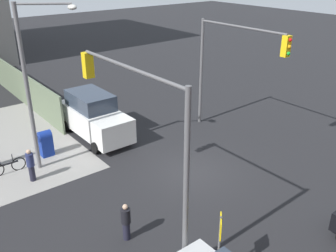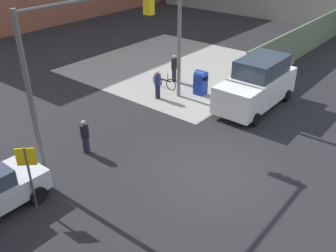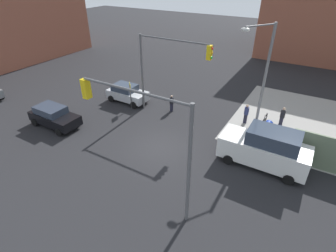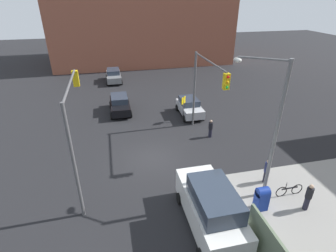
% 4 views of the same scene
% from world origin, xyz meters
% --- Properties ---
extents(ground_plane, '(120.00, 120.00, 0.00)m').
position_xyz_m(ground_plane, '(0.00, 0.00, 0.00)').
color(ground_plane, black).
extents(traffic_signal_nw_corner, '(6.28, 0.36, 6.50)m').
position_xyz_m(traffic_signal_nw_corner, '(-2.07, 4.50, 4.68)').
color(traffic_signal_nw_corner, '#59595B').
rests_on(traffic_signal_nw_corner, ground).
extents(traffic_signal_se_corner, '(6.12, 0.36, 6.50)m').
position_xyz_m(traffic_signal_se_corner, '(2.14, -4.50, 4.67)').
color(traffic_signal_se_corner, '#59595B').
rests_on(traffic_signal_se_corner, ground).
extents(street_lamp_corner, '(1.70, 2.28, 8.00)m').
position_xyz_m(street_lamp_corner, '(5.00, 5.49, 4.70)').
color(street_lamp_corner, slate).
rests_on(street_lamp_corner, ground).
extents(warning_sign_two_way, '(0.48, 0.48, 2.40)m').
position_xyz_m(warning_sign_two_way, '(-5.40, 3.84, 1.64)').
color(warning_sign_two_way, '#4C4C4C').
rests_on(warning_sign_two_way, ground).
extents(mailbox_blue, '(0.56, 0.64, 1.43)m').
position_xyz_m(mailbox_blue, '(6.20, 5.00, 0.76)').
color(mailbox_blue, navy).
rests_on(mailbox_blue, ground).
extents(sedan_black, '(4.21, 2.02, 1.62)m').
position_xyz_m(sedan_black, '(-8.80, -1.71, 0.84)').
color(sedan_black, black).
rests_on(sedan_black, ground).
extents(sedan_gray, '(4.24, 2.02, 1.62)m').
position_xyz_m(sedan_gray, '(-19.00, -1.90, 0.84)').
color(sedan_gray, slate).
rests_on(sedan_gray, ground).
extents(coupe_silver, '(3.86, 2.02, 1.62)m').
position_xyz_m(coupe_silver, '(-6.61, 4.81, 0.84)').
color(coupe_silver, '#B7BABF').
rests_on(coupe_silver, ground).
extents(van_white_delivery, '(5.40, 2.32, 2.62)m').
position_xyz_m(van_white_delivery, '(6.74, 1.80, 1.28)').
color(van_white_delivery, white).
rests_on(van_white_delivery, ground).
extents(pedestrian_crossing, '(0.36, 0.36, 1.54)m').
position_xyz_m(pedestrian_crossing, '(-2.00, 5.20, 0.79)').
color(pedestrian_crossing, black).
rests_on(pedestrian_crossing, ground).
extents(pedestrian_waiting, '(0.36, 0.36, 1.64)m').
position_xyz_m(pedestrian_waiting, '(4.20, 6.50, 0.85)').
color(pedestrian_waiting, navy).
rests_on(pedestrian_waiting, ground).
extents(pedestrian_walking_north, '(0.36, 0.36, 1.69)m').
position_xyz_m(pedestrian_walking_north, '(6.80, 7.40, 0.88)').
color(pedestrian_walking_north, black).
rests_on(pedestrian_walking_north, ground).
extents(bicycle_leaning_on_fence, '(0.05, 1.75, 0.97)m').
position_xyz_m(bicycle_leaning_on_fence, '(5.60, 7.20, 0.35)').
color(bicycle_leaning_on_fence, black).
rests_on(bicycle_leaning_on_fence, ground).
extents(bicycle_at_crosswalk, '(1.75, 0.05, 0.97)m').
position_xyz_m(bicycle_at_crosswalk, '(-6.80, 6.00, 0.35)').
color(bicycle_at_crosswalk, black).
rests_on(bicycle_at_crosswalk, ground).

